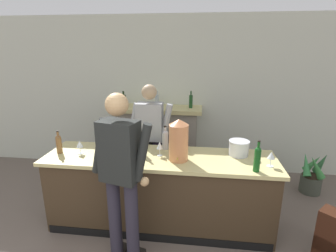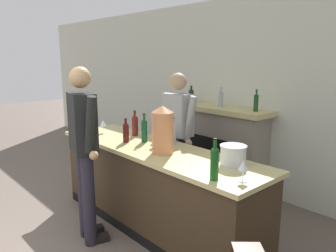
{
  "view_description": "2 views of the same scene",
  "coord_description": "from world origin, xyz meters",
  "px_view_note": "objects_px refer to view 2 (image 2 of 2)",
  "views": [
    {
      "loc": [
        0.5,
        -0.61,
        2.2
      ],
      "look_at": [
        0.12,
        2.46,
        1.28
      ],
      "focal_mm": 28.0,
      "sensor_mm": 36.0,
      "label": 1
    },
    {
      "loc": [
        2.71,
        0.06,
        1.91
      ],
      "look_at": [
        -0.18,
        2.68,
        1.09
      ],
      "focal_mm": 35.0,
      "sensor_mm": 36.0,
      "label": 2
    }
  ],
  "objects_px": {
    "wine_bottle_burgundy_dark": "(126,131)",
    "wine_bottle_rose_blush": "(173,132)",
    "ice_bucket_steel": "(233,155)",
    "wine_glass_mid_counter": "(155,136)",
    "wine_bottle_port_short": "(215,162)",
    "person_customer": "(84,148)",
    "wine_glass_near_bucket": "(103,124)",
    "wine_bottle_cabernet_heavy": "(135,124)",
    "fireplace_stone": "(220,147)",
    "wine_glass_by_dispenser": "(243,167)",
    "person_bartender": "(178,135)",
    "wine_bottle_merlot_tall": "(92,120)",
    "wine_bottle_chardonnay_pale": "(144,129)",
    "copper_dispenser": "(163,130)"
  },
  "relations": [
    {
      "from": "fireplace_stone",
      "to": "wine_glass_mid_counter",
      "type": "distance_m",
      "value": 1.57
    },
    {
      "from": "person_customer",
      "to": "wine_bottle_port_short",
      "type": "height_order",
      "value": "person_customer"
    },
    {
      "from": "person_bartender",
      "to": "wine_glass_mid_counter",
      "type": "relative_size",
      "value": 9.54
    },
    {
      "from": "fireplace_stone",
      "to": "wine_glass_by_dispenser",
      "type": "distance_m",
      "value": 2.28
    },
    {
      "from": "wine_bottle_cabernet_heavy",
      "to": "wine_bottle_burgundy_dark",
      "type": "bearing_deg",
      "value": -54.67
    },
    {
      "from": "wine_glass_near_bucket",
      "to": "ice_bucket_steel",
      "type": "bearing_deg",
      "value": 5.76
    },
    {
      "from": "fireplace_stone",
      "to": "person_customer",
      "type": "xyz_separation_m",
      "value": [
        0.01,
        -2.19,
        0.4
      ]
    },
    {
      "from": "fireplace_stone",
      "to": "wine_glass_by_dispenser",
      "type": "xyz_separation_m",
      "value": [
        1.53,
        -1.63,
        0.45
      ]
    },
    {
      "from": "wine_glass_by_dispenser",
      "to": "person_bartender",
      "type": "bearing_deg",
      "value": 154.44
    },
    {
      "from": "copper_dispenser",
      "to": "wine_glass_near_bucket",
      "type": "height_order",
      "value": "copper_dispenser"
    },
    {
      "from": "wine_bottle_port_short",
      "to": "wine_bottle_merlot_tall",
      "type": "xyz_separation_m",
      "value": [
        -2.33,
        0.22,
        -0.02
      ]
    },
    {
      "from": "copper_dispenser",
      "to": "wine_bottle_chardonnay_pale",
      "type": "height_order",
      "value": "copper_dispenser"
    },
    {
      "from": "wine_bottle_rose_blush",
      "to": "wine_glass_by_dispenser",
      "type": "height_order",
      "value": "wine_bottle_rose_blush"
    },
    {
      "from": "ice_bucket_steel",
      "to": "wine_glass_mid_counter",
      "type": "xyz_separation_m",
      "value": [
        -0.95,
        -0.14,
        0.04
      ]
    },
    {
      "from": "ice_bucket_steel",
      "to": "wine_bottle_merlot_tall",
      "type": "height_order",
      "value": "wine_bottle_merlot_tall"
    },
    {
      "from": "wine_bottle_burgundy_dark",
      "to": "wine_bottle_rose_blush",
      "type": "bearing_deg",
      "value": 38.97
    },
    {
      "from": "fireplace_stone",
      "to": "wine_bottle_rose_blush",
      "type": "relative_size",
      "value": 5.02
    },
    {
      "from": "wine_bottle_chardonnay_pale",
      "to": "fireplace_stone",
      "type": "bearing_deg",
      "value": 90.85
    },
    {
      "from": "wine_bottle_burgundy_dark",
      "to": "wine_glass_mid_counter",
      "type": "relative_size",
      "value": 1.55
    },
    {
      "from": "wine_bottle_cabernet_heavy",
      "to": "wine_bottle_port_short",
      "type": "bearing_deg",
      "value": -15.05
    },
    {
      "from": "person_bartender",
      "to": "wine_bottle_port_short",
      "type": "height_order",
      "value": "person_bartender"
    },
    {
      "from": "wine_glass_mid_counter",
      "to": "wine_glass_by_dispenser",
      "type": "distance_m",
      "value": 1.26
    },
    {
      "from": "wine_bottle_chardonnay_pale",
      "to": "wine_bottle_merlot_tall",
      "type": "xyz_separation_m",
      "value": [
        -0.99,
        -0.12,
        -0.02
      ]
    },
    {
      "from": "wine_bottle_port_short",
      "to": "wine_bottle_chardonnay_pale",
      "type": "bearing_deg",
      "value": 165.86
    },
    {
      "from": "wine_bottle_burgundy_dark",
      "to": "wine_glass_by_dispenser",
      "type": "xyz_separation_m",
      "value": [
        1.65,
        -0.03,
        -0.0
      ]
    },
    {
      "from": "person_customer",
      "to": "wine_bottle_merlot_tall",
      "type": "xyz_separation_m",
      "value": [
        -0.98,
        0.65,
        0.06
      ]
    },
    {
      "from": "wine_bottle_burgundy_dark",
      "to": "person_bartender",
      "type": "bearing_deg",
      "value": 76.49
    },
    {
      "from": "wine_bottle_cabernet_heavy",
      "to": "fireplace_stone",
      "type": "bearing_deg",
      "value": 76.68
    },
    {
      "from": "copper_dispenser",
      "to": "wine_bottle_rose_blush",
      "type": "height_order",
      "value": "copper_dispenser"
    },
    {
      "from": "person_bartender",
      "to": "wine_bottle_burgundy_dark",
      "type": "bearing_deg",
      "value": -103.51
    },
    {
      "from": "wine_bottle_cabernet_heavy",
      "to": "wine_glass_mid_counter",
      "type": "bearing_deg",
      "value": -15.64
    },
    {
      "from": "wine_bottle_rose_blush",
      "to": "wine_glass_mid_counter",
      "type": "height_order",
      "value": "wine_bottle_rose_blush"
    },
    {
      "from": "wine_bottle_rose_blush",
      "to": "wine_bottle_port_short",
      "type": "distance_m",
      "value": 1.16
    },
    {
      "from": "person_bartender",
      "to": "wine_bottle_burgundy_dark",
      "type": "height_order",
      "value": "person_bartender"
    },
    {
      "from": "wine_bottle_chardonnay_pale",
      "to": "wine_bottle_merlot_tall",
      "type": "distance_m",
      "value": 1.0
    },
    {
      "from": "copper_dispenser",
      "to": "wine_bottle_merlot_tall",
      "type": "xyz_separation_m",
      "value": [
        -1.48,
        0.03,
        -0.12
      ]
    },
    {
      "from": "wine_bottle_merlot_tall",
      "to": "wine_glass_by_dispenser",
      "type": "relative_size",
      "value": 1.7
    },
    {
      "from": "wine_bottle_cabernet_heavy",
      "to": "wine_bottle_burgundy_dark",
      "type": "xyz_separation_m",
      "value": [
        0.2,
        -0.28,
        -0.02
      ]
    },
    {
      "from": "wine_bottle_rose_blush",
      "to": "wine_bottle_burgundy_dark",
      "type": "height_order",
      "value": "wine_bottle_rose_blush"
    },
    {
      "from": "person_customer",
      "to": "ice_bucket_steel",
      "type": "distance_m",
      "value": 1.48
    },
    {
      "from": "wine_bottle_port_short",
      "to": "wine_glass_mid_counter",
      "type": "relative_size",
      "value": 1.9
    },
    {
      "from": "person_customer",
      "to": "wine_glass_near_bucket",
      "type": "relative_size",
      "value": 10.77
    },
    {
      "from": "wine_bottle_cabernet_heavy",
      "to": "wine_glass_mid_counter",
      "type": "relative_size",
      "value": 1.77
    },
    {
      "from": "copper_dispenser",
      "to": "wine_glass_by_dispenser",
      "type": "xyz_separation_m",
      "value": [
        1.02,
        -0.05,
        -0.12
      ]
    },
    {
      "from": "fireplace_stone",
      "to": "wine_bottle_merlot_tall",
      "type": "xyz_separation_m",
      "value": [
        -0.97,
        -1.55,
        0.46
      ]
    },
    {
      "from": "wine_bottle_cabernet_heavy",
      "to": "wine_bottle_merlot_tall",
      "type": "distance_m",
      "value": 0.7
    },
    {
      "from": "ice_bucket_steel",
      "to": "wine_bottle_burgundy_dark",
      "type": "height_order",
      "value": "wine_bottle_burgundy_dark"
    },
    {
      "from": "person_bartender",
      "to": "wine_bottle_merlot_tall",
      "type": "distance_m",
      "value": 1.21
    },
    {
      "from": "wine_bottle_burgundy_dark",
      "to": "wine_bottle_chardonnay_pale",
      "type": "xyz_separation_m",
      "value": [
        0.14,
        0.16,
        0.02
      ]
    },
    {
      "from": "ice_bucket_steel",
      "to": "wine_bottle_rose_blush",
      "type": "relative_size",
      "value": 0.81
    }
  ]
}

